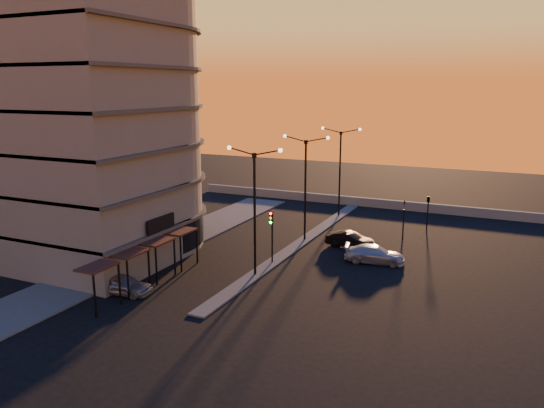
% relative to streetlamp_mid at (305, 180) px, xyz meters
% --- Properties ---
extents(ground, '(120.00, 120.00, 0.00)m').
position_rel_streetlamp_mid_xyz_m(ground, '(0.00, -10.00, -5.59)').
color(ground, black).
rests_on(ground, ground).
extents(sidewalk_west, '(5.00, 40.00, 0.12)m').
position_rel_streetlamp_mid_xyz_m(sidewalk_west, '(-10.50, -6.00, -5.53)').
color(sidewalk_west, '#4C4C4A').
rests_on(sidewalk_west, ground).
extents(median, '(1.20, 36.00, 0.12)m').
position_rel_streetlamp_mid_xyz_m(median, '(0.00, 0.00, -5.53)').
color(median, '#4C4C4A').
rests_on(median, ground).
extents(parapet, '(44.00, 0.50, 1.00)m').
position_rel_streetlamp_mid_xyz_m(parapet, '(2.00, 16.00, -5.09)').
color(parapet, slate).
rests_on(parapet, ground).
extents(building, '(14.35, 17.08, 25.00)m').
position_rel_streetlamp_mid_xyz_m(building, '(-14.00, -9.97, 6.32)').
color(building, slate).
rests_on(building, ground).
extents(streetlamp_near, '(4.32, 0.32, 9.51)m').
position_rel_streetlamp_mid_xyz_m(streetlamp_near, '(0.00, -10.00, 0.00)').
color(streetlamp_near, black).
rests_on(streetlamp_near, ground).
extents(streetlamp_mid, '(4.32, 0.32, 9.51)m').
position_rel_streetlamp_mid_xyz_m(streetlamp_mid, '(0.00, 0.00, 0.00)').
color(streetlamp_mid, black).
rests_on(streetlamp_mid, ground).
extents(streetlamp_far, '(4.32, 0.32, 9.51)m').
position_rel_streetlamp_mid_xyz_m(streetlamp_far, '(0.00, 10.00, 0.00)').
color(streetlamp_far, black).
rests_on(streetlamp_far, ground).
extents(traffic_light_main, '(0.28, 0.44, 4.25)m').
position_rel_streetlamp_mid_xyz_m(traffic_light_main, '(0.00, -7.13, -2.70)').
color(traffic_light_main, black).
rests_on(traffic_light_main, ground).
extents(signal_east_a, '(0.13, 0.16, 3.60)m').
position_rel_streetlamp_mid_xyz_m(signal_east_a, '(8.00, 4.00, -3.66)').
color(signal_east_a, black).
rests_on(signal_east_a, ground).
extents(signal_east_b, '(0.42, 1.99, 3.60)m').
position_rel_streetlamp_mid_xyz_m(signal_east_b, '(9.50, 8.00, -2.49)').
color(signal_east_b, black).
rests_on(signal_east_b, ground).
extents(car_hatchback, '(4.16, 2.04, 1.36)m').
position_rel_streetlamp_mid_xyz_m(car_hatchback, '(-6.50, -16.91, -4.91)').
color(car_hatchback, '#9A9CA1').
rests_on(car_hatchback, ground).
extents(car_sedan, '(4.16, 1.71, 1.34)m').
position_rel_streetlamp_mid_xyz_m(car_sedan, '(4.29, -0.31, -4.92)').
color(car_sedan, black).
rests_on(car_sedan, ground).
extents(car_wagon, '(4.95, 2.61, 1.37)m').
position_rel_streetlamp_mid_xyz_m(car_wagon, '(7.26, -3.40, -4.91)').
color(car_wagon, silver).
rests_on(car_wagon, ground).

